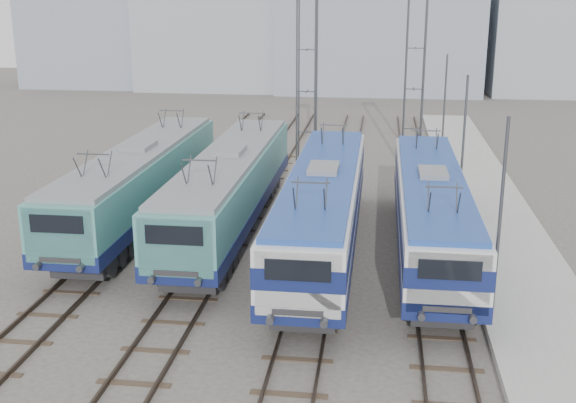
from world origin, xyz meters
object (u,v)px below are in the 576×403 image
Objects in this scene: catenary_tower_west at (307,64)px; locomotive_far_left at (139,179)px; mast_front at (500,220)px; mast_mid at (463,146)px; locomotive_far_right at (431,207)px; locomotive_center_left at (230,185)px; mast_rear at (444,109)px; locomotive_center_right at (323,204)px; catenary_tower_east at (415,62)px.

locomotive_far_left is at bearing -119.93° from catenary_tower_west.
mast_front is 1.00× the size of mast_mid.
locomotive_far_right is 16.54m from catenary_tower_west.
locomotive_far_left is at bearing -166.36° from mast_mid.
catenary_tower_west is (2.25, 12.37, 4.35)m from locomotive_center_left.
mast_rear reaches higher than locomotive_center_left.
mast_front is at bearing -28.33° from locomotive_far_left.
mast_mid is (8.60, -8.00, -3.14)m from catenary_tower_west.
locomotive_far_right is at bearing 6.70° from locomotive_center_right.
mast_rear is at bearing 71.50° from locomotive_center_right.
catenary_tower_west is 22.00m from mast_front.
locomotive_far_left is 9.57m from locomotive_center_right.
mast_rear is (1.85, 18.45, 1.27)m from locomotive_far_right.
mast_front is (6.35, -5.03, 1.17)m from locomotive_center_right.
mast_mid is (2.10, -10.00, -3.14)m from catenary_tower_east.
mast_rear is at bearing 90.00° from mast_front.
mast_rear is at bearing 24.94° from catenary_tower_west.
locomotive_far_left is 4.55m from locomotive_center_left.
locomotive_center_left reaches higher than locomotive_far_right.
mast_rear reaches higher than locomotive_far_right.
mast_front is at bearing -38.36° from locomotive_center_right.
catenary_tower_east is 4.28m from mast_rear.
mast_rear is (0.00, 12.00, 0.00)m from mast_mid.
catenary_tower_east reaches higher than locomotive_far_left.
mast_front is 12.00m from mast_mid.
locomotive_center_left reaches higher than locomotive_far_left.
locomotive_center_left is at bearing -8.11° from locomotive_far_left.
locomotive_center_left is 1.01× the size of locomotive_center_right.
locomotive_far_left reaches higher than locomotive_far_right.
mast_rear is (10.85, 16.37, 1.20)m from locomotive_center_left.
mast_rear is at bearing 56.46° from locomotive_center_left.
locomotive_center_left is 19.67m from mast_rear.
catenary_tower_west reaches higher than locomotive_center_right.
locomotive_far_right is 1.45× the size of catenary_tower_west.
catenary_tower_west reaches higher than locomotive_far_left.
locomotive_center_right is at bearing 141.64° from mast_front.
locomotive_far_right is 6.83m from mast_mid.
mast_front is at bearing -90.00° from mast_mid.
mast_mid is at bearing -42.93° from catenary_tower_west.
catenary_tower_west is at bearing -155.06° from mast_rear.
mast_front is 24.00m from mast_rear.
locomotive_far_left is at bearing 168.60° from locomotive_far_right.
catenary_tower_west is at bearing -162.90° from catenary_tower_east.
locomotive_center_right is 2.61× the size of mast_rear.
mast_mid reaches higher than locomotive_center_left.
mast_front is (8.60, -20.00, -3.14)m from catenary_tower_west.
catenary_tower_west is 1.71× the size of mast_front.
catenary_tower_west is at bearing 60.07° from locomotive_far_left.
locomotive_far_right is at bearing -64.96° from catenary_tower_west.
locomotive_center_right is 1.05× the size of locomotive_far_right.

